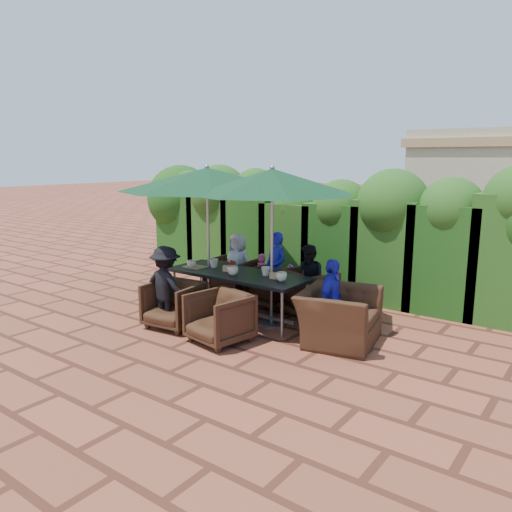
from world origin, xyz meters
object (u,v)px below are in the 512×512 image
Objects in this scene: umbrella_left at (207,179)px; chair_near_left at (174,302)px; umbrella_right at (272,182)px; chair_far_right at (307,289)px; chair_end_right at (339,308)px; dining_table at (238,277)px; chair_far_mid at (272,285)px; chair_near_right at (219,315)px; chair_far_left at (230,276)px.

chair_near_left is at bearing -79.77° from umbrella_left.
umbrella_left reaches higher than chair_near_left.
umbrella_right reaches higher than chair_near_left.
chair_end_right reaches higher than chair_far_right.
dining_table and chair_far_mid have the same top height.
chair_far_right is (0.15, 0.82, -1.80)m from umbrella_right.
umbrella_right reaches higher than chair_near_right.
chair_far_right is 1.05× the size of chair_near_right.
chair_far_right is at bearing -171.75° from chair_far_mid.
umbrella_left reaches higher than chair_near_right.
chair_far_mid is at bearing 47.44° from umbrella_left.
chair_near_left is 0.99× the size of chair_near_right.
umbrella_right is 3.02× the size of chair_far_right.
umbrella_right is 1.98m from chair_far_right.
dining_table is at bearing -176.84° from umbrella_right.
chair_far_right reaches higher than dining_table.
chair_near_right is (0.49, -1.02, -0.28)m from dining_table.
chair_near_left is at bearing 76.56° from chair_far_right.
chair_far_mid is 0.96× the size of chair_near_right.
chair_near_right is at bearing 103.10° from chair_far_right.
chair_near_left is at bearing -118.00° from dining_table.
umbrella_left is 1.33m from umbrella_right.
chair_end_right reaches higher than chair_near_left.
umbrella_right is at bearing 91.51° from chair_near_right.
chair_end_right is (1.04, -0.88, 0.09)m from chair_far_right.
chair_near_right is at bearing 121.37° from chair_far_left.
chair_far_left reaches higher than chair_near_left.
chair_far_mid is 0.96× the size of chair_near_left.
dining_table is at bearing 69.57° from chair_far_right.
chair_near_left reaches higher than chair_far_mid.
umbrella_left is 2.10m from chair_near_left.
umbrella_left is at bearing 93.91° from chair_near_left.
chair_near_right is (1.34, -1.87, -0.02)m from chair_far_left.
dining_table is 1.84m from chair_end_right.
chair_far_mid is (-0.58, 0.85, -1.84)m from umbrella_right.
dining_table is 2.07× the size of chair_end_right.
umbrella_left is at bearing 174.24° from dining_table.
chair_far_mid is at bearing 85.78° from dining_table.
chair_end_right is at bearing -0.68° from dining_table.
umbrella_right is 3.05× the size of chair_far_left.
umbrella_right reaches higher than chair_end_right.
umbrella_right is 2.16× the size of chair_end_right.
chair_near_left is at bearing 83.23° from chair_far_mid.
chair_far_left is (-1.49, 0.81, -1.80)m from umbrella_right.
chair_near_right is (0.99, -0.08, 0.00)m from chair_near_left.
chair_far_left is at bearing 151.49° from umbrella_right.
umbrella_right is (1.33, -0.03, -0.00)m from umbrella_left.
umbrella_left is 2.15m from chair_far_mid.
chair_far_left is at bearing 135.16° from dining_table.
dining_table is 0.82× the size of umbrella_left.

